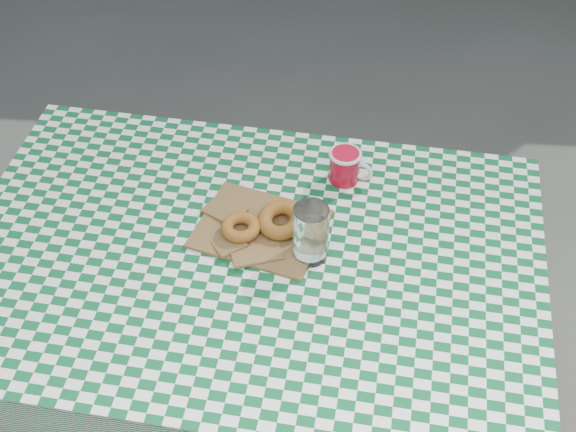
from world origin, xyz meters
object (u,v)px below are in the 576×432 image
(drinking_glass, at_px, (311,233))
(paper_bag, at_px, (260,228))
(coffee_mug, at_px, (345,166))
(table, at_px, (254,351))

(drinking_glass, bearing_deg, paper_bag, 150.60)
(drinking_glass, bearing_deg, coffee_mug, 74.74)
(paper_bag, height_order, coffee_mug, coffee_mug)
(paper_bag, xyz_separation_m, coffee_mug, (0.19, 0.19, 0.03))
(paper_bag, relative_size, coffee_mug, 1.88)
(paper_bag, xyz_separation_m, drinking_glass, (0.12, -0.07, 0.06))
(table, xyz_separation_m, drinking_glass, (0.14, 0.01, 0.45))
(coffee_mug, distance_m, drinking_glass, 0.27)
(paper_bag, distance_m, drinking_glass, 0.15)
(paper_bag, bearing_deg, coffee_mug, 45.29)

